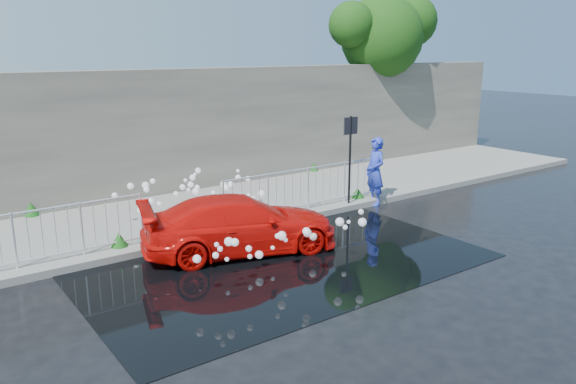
{
  "coord_description": "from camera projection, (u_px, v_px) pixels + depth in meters",
  "views": [
    {
      "loc": [
        -5.66,
        -7.77,
        4.23
      ],
      "look_at": [
        1.66,
        2.37,
        1.0
      ],
      "focal_mm": 35.0,
      "sensor_mm": 36.0,
      "label": 1
    }
  ],
  "objects": [
    {
      "name": "ground",
      "position": [
        291.0,
        283.0,
        10.36
      ],
      "size": [
        90.0,
        90.0,
        0.0
      ],
      "primitive_type": "plane",
      "color": "black",
      "rests_on": "ground"
    },
    {
      "name": "pavement",
      "position": [
        175.0,
        216.0,
        14.27
      ],
      "size": [
        30.0,
        4.0,
        0.15
      ],
      "primitive_type": "cube",
      "color": "gray",
      "rests_on": "ground"
    },
    {
      "name": "curb",
      "position": [
        213.0,
        236.0,
        12.7
      ],
      "size": [
        30.0,
        0.25,
        0.16
      ],
      "primitive_type": "cube",
      "color": "gray",
      "rests_on": "ground"
    },
    {
      "name": "retaining_wall",
      "position": [
        138.0,
        134.0,
        15.54
      ],
      "size": [
        30.0,
        0.6,
        3.5
      ],
      "primitive_type": "cube",
      "color": "#534E46",
      "rests_on": "pavement"
    },
    {
      "name": "puddle",
      "position": [
        281.0,
        261.0,
        11.43
      ],
      "size": [
        8.0,
        5.0,
        0.01
      ],
      "primitive_type": "cube",
      "color": "black",
      "rests_on": "ground"
    },
    {
      "name": "sign_post",
      "position": [
        350.0,
        146.0,
        14.75
      ],
      "size": [
        0.45,
        0.06,
        2.5
      ],
      "color": "black",
      "rests_on": "ground"
    },
    {
      "name": "tree",
      "position": [
        384.0,
        34.0,
        20.47
      ],
      "size": [
        4.78,
        3.01,
        6.18
      ],
      "color": "#332114",
      "rests_on": "ground"
    },
    {
      "name": "railing_left",
      "position": [
        14.0,
        239.0,
        10.54
      ],
      "size": [
        5.05,
        0.05,
        1.1
      ],
      "color": "silver",
      "rests_on": "pavement"
    },
    {
      "name": "railing_right",
      "position": [
        308.0,
        187.0,
        14.51
      ],
      "size": [
        5.05,
        0.05,
        1.1
      ],
      "color": "silver",
      "rests_on": "pavement"
    },
    {
      "name": "weeds",
      "position": [
        168.0,
        215.0,
        13.52
      ],
      "size": [
        12.17,
        3.93,
        0.4
      ],
      "color": "#134312",
      "rests_on": "pavement"
    },
    {
      "name": "water_spray",
      "position": [
        225.0,
        205.0,
        12.68
      ],
      "size": [
        3.7,
        5.6,
        0.98
      ],
      "color": "white",
      "rests_on": "ground"
    },
    {
      "name": "red_car",
      "position": [
        241.0,
        224.0,
        11.87
      ],
      "size": [
        4.46,
        2.76,
        1.2
      ],
      "primitive_type": "imported",
      "rotation": [
        0.0,
        0.0,
        1.29
      ],
      "color": "red",
      "rests_on": "ground"
    },
    {
      "name": "person",
      "position": [
        375.0,
        171.0,
        15.35
      ],
      "size": [
        0.57,
        0.75,
        1.87
      ],
      "primitive_type": "imported",
      "rotation": [
        0.0,
        0.0,
        -1.76
      ],
      "color": "#2639BF",
      "rests_on": "ground"
    }
  ]
}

